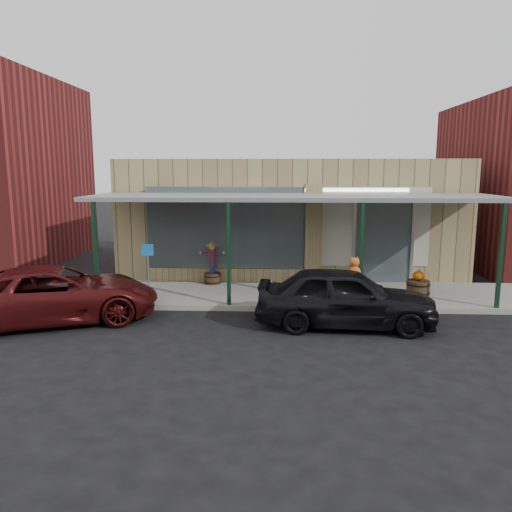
{
  "coord_description": "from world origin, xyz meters",
  "views": [
    {
      "loc": [
        -0.46,
        -11.24,
        3.86
      ],
      "look_at": [
        -1.07,
        2.6,
        1.45
      ],
      "focal_mm": 35.0,
      "sensor_mm": 36.0,
      "label": 1
    }
  ],
  "objects_px": {
    "parked_sedan": "(346,297)",
    "car_maroon": "(55,294)",
    "handicap_sign": "(148,264)",
    "barrel_scarecrow": "(212,270)",
    "barrel_pumpkin": "(418,286)"
  },
  "relations": [
    {
      "from": "barrel_scarecrow",
      "to": "parked_sedan",
      "type": "height_order",
      "value": "parked_sedan"
    },
    {
      "from": "barrel_pumpkin",
      "to": "car_maroon",
      "type": "relative_size",
      "value": 0.15
    },
    {
      "from": "barrel_pumpkin",
      "to": "handicap_sign",
      "type": "bearing_deg",
      "value": -174.09
    },
    {
      "from": "barrel_scarecrow",
      "to": "barrel_pumpkin",
      "type": "height_order",
      "value": "barrel_scarecrow"
    },
    {
      "from": "barrel_pumpkin",
      "to": "handicap_sign",
      "type": "xyz_separation_m",
      "value": [
        -7.92,
        -0.82,
        0.76
      ]
    },
    {
      "from": "parked_sedan",
      "to": "car_maroon",
      "type": "height_order",
      "value": "parked_sedan"
    },
    {
      "from": "barrel_pumpkin",
      "to": "parked_sedan",
      "type": "distance_m",
      "value": 3.67
    },
    {
      "from": "parked_sedan",
      "to": "car_maroon",
      "type": "relative_size",
      "value": 0.88
    },
    {
      "from": "barrel_scarecrow",
      "to": "parked_sedan",
      "type": "bearing_deg",
      "value": -65.67
    },
    {
      "from": "barrel_scarecrow",
      "to": "barrel_pumpkin",
      "type": "bearing_deg",
      "value": -31.17
    },
    {
      "from": "parked_sedan",
      "to": "car_maroon",
      "type": "distance_m",
      "value": 7.36
    },
    {
      "from": "handicap_sign",
      "to": "parked_sedan",
      "type": "distance_m",
      "value": 5.72
    },
    {
      "from": "barrel_pumpkin",
      "to": "car_maroon",
      "type": "xyz_separation_m",
      "value": [
        -9.87,
        -2.56,
        0.28
      ]
    },
    {
      "from": "handicap_sign",
      "to": "parked_sedan",
      "type": "height_order",
      "value": "handicap_sign"
    },
    {
      "from": "barrel_scarecrow",
      "to": "barrel_pumpkin",
      "type": "distance_m",
      "value": 6.46
    }
  ]
}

